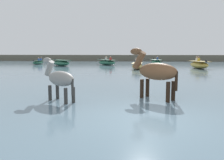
{
  "coord_description": "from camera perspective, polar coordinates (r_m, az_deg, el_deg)",
  "views": [
    {
      "loc": [
        -0.21,
        -5.43,
        1.95
      ],
      "look_at": [
        -1.13,
        3.6,
        0.84
      ],
      "focal_mm": 35.8,
      "sensor_mm": 36.0,
      "label": 1
    }
  ],
  "objects": [
    {
      "name": "ground_plane",
      "position": [
        5.78,
        7.75,
        -12.83
      ],
      "size": [
        120.0,
        120.0,
        0.0
      ],
      "primitive_type": "plane",
      "color": "#666051"
    },
    {
      "name": "water_surface",
      "position": [
        15.54,
        6.53,
        0.36
      ],
      "size": [
        90.0,
        90.0,
        0.34
      ],
      "primitive_type": "cube",
      "color": "slate",
      "rests_on": "ground"
    },
    {
      "name": "horse_lead_bay",
      "position": [
        7.91,
        11.03,
        1.81
      ],
      "size": [
        1.76,
        1.46,
        2.12
      ],
      "color": "brown",
      "rests_on": "ground"
    },
    {
      "name": "horse_trailing_grey",
      "position": [
        7.61,
        -13.21,
        0.05
      ],
      "size": [
        1.5,
        1.2,
        1.79
      ],
      "color": "gray",
      "rests_on": "ground"
    },
    {
      "name": "boat_distant_west",
      "position": [
        32.97,
        -18.35,
        4.3
      ],
      "size": [
        0.92,
        2.81,
        0.98
      ],
      "color": "#337556",
      "rests_on": "water_surface"
    },
    {
      "name": "boat_mid_outer",
      "position": [
        24.89,
        21.35,
        3.67
      ],
      "size": [
        1.62,
        3.71,
        1.23
      ],
      "color": "gold",
      "rests_on": "water_surface"
    },
    {
      "name": "boat_far_inshore",
      "position": [
        29.37,
        -1.35,
        4.52
      ],
      "size": [
        2.98,
        2.99,
        1.16
      ],
      "color": "#337556",
      "rests_on": "water_surface"
    },
    {
      "name": "boat_mid_channel",
      "position": [
        31.29,
        11.21,
        4.53
      ],
      "size": [
        1.63,
        3.33,
        1.15
      ],
      "color": "#337556",
      "rests_on": "water_surface"
    },
    {
      "name": "boat_near_starboard",
      "position": [
        22.53,
        6.44,
        3.64
      ],
      "size": [
        1.2,
        3.37,
        1.08
      ],
      "color": "gold",
      "rests_on": "water_surface"
    },
    {
      "name": "boat_distant_east",
      "position": [
        28.48,
        -12.87,
        4.29
      ],
      "size": [
        3.46,
        3.5,
        0.85
      ],
      "color": "#337556",
      "rests_on": "water_surface"
    },
    {
      "name": "far_shoreline",
      "position": [
        43.73,
        6.09,
        5.39
      ],
      "size": [
        80.0,
        2.4,
        1.52
      ],
      "primitive_type": "cube",
      "color": "#605B4C",
      "rests_on": "ground"
    }
  ]
}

